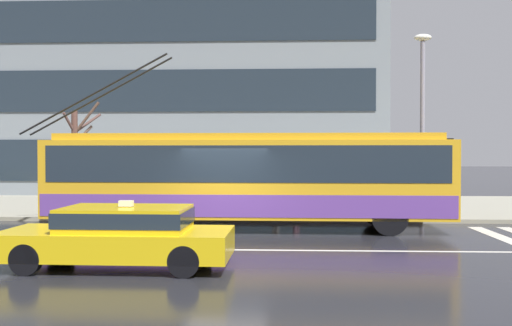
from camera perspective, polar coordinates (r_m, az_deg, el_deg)
ground_plane at (r=14.83m, az=-3.84°, el=-8.15°), size 160.00×160.00×0.00m
sidewalk_slab at (r=23.79m, az=-1.38°, el=-4.47°), size 80.00×10.00×0.14m
crosswalk_stripe_edge_near at (r=16.93m, az=24.14°, el=-7.08°), size 0.44×4.40×0.01m
lane_centre_line at (r=13.65m, az=-4.42°, el=-8.95°), size 72.00×0.14×0.01m
trolleybus at (r=17.07m, az=-0.81°, el=-1.44°), size 13.26×2.70×5.43m
taxi_oncoming_near at (r=11.78m, az=-13.84°, el=-7.14°), size 4.73×1.90×1.39m
bus_shelter at (r=21.03m, az=-8.29°, el=-0.07°), size 4.00×1.66×2.42m
pedestrian_at_shelter at (r=19.82m, az=4.05°, el=-0.54°), size 1.59×1.59×2.04m
pedestrian_approaching_curb at (r=21.61m, az=1.89°, el=-0.80°), size 1.31×1.31×1.96m
street_lamp at (r=19.90m, az=16.87°, el=5.44°), size 0.60×0.32×6.32m
street_tree_bare at (r=23.36m, az=-18.13°, el=1.08°), size 1.30×1.60×4.30m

